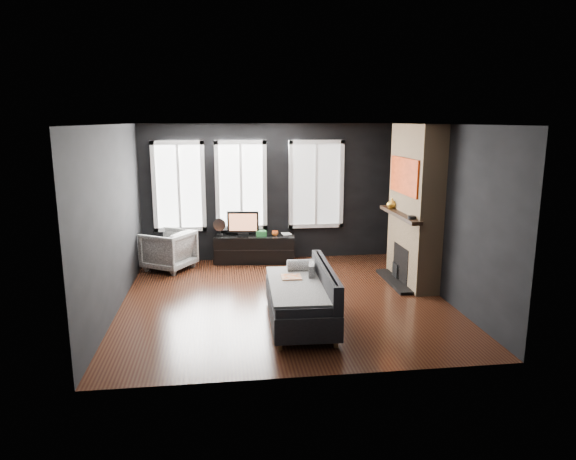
{
  "coord_description": "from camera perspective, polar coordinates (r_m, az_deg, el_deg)",
  "views": [
    {
      "loc": [
        -0.93,
        -7.6,
        2.76
      ],
      "look_at": [
        0.1,
        0.3,
        1.05
      ],
      "focal_mm": 32.0,
      "sensor_mm": 36.0,
      "label": 1
    }
  ],
  "objects": [
    {
      "name": "sofa",
      "position": [
        7.12,
        1.36,
        -7.19
      ],
      "size": [
        1.0,
        1.91,
        0.81
      ],
      "primitive_type": null,
      "rotation": [
        0.0,
        0.0,
        -0.03
      ],
      "color": "black",
      "rests_on": "floor"
    },
    {
      "name": "armchair",
      "position": [
        9.89,
        -13.14,
        -1.97
      ],
      "size": [
        1.05,
        1.07,
        0.81
      ],
      "primitive_type": "imported",
      "rotation": [
        0.0,
        0.0,
        -2.13
      ],
      "color": "white",
      "rests_on": "floor"
    },
    {
      "name": "windows",
      "position": [
        10.08,
        -4.76,
        9.91
      ],
      "size": [
        4.0,
        0.16,
        1.76
      ],
      "primitive_type": null,
      "color": "white",
      "rests_on": "wall_back"
    },
    {
      "name": "mantel_clock",
      "position": [
        8.34,
        13.63,
        1.36
      ],
      "size": [
        0.17,
        0.17,
        0.04
      ],
      "primitive_type": "cylinder",
      "rotation": [
        0.0,
        0.0,
        -0.39
      ],
      "color": "black",
      "rests_on": "fireplace"
    },
    {
      "name": "media_console",
      "position": [
        10.17,
        -3.73,
        -2.09
      ],
      "size": [
        1.61,
        0.67,
        0.54
      ],
      "primitive_type": null,
      "rotation": [
        0.0,
        0.0,
        -0.12
      ],
      "color": "black",
      "rests_on": "floor"
    },
    {
      "name": "book",
      "position": [
        10.14,
        -0.66,
        0.13
      ],
      "size": [
        0.17,
        0.04,
        0.24
      ],
      "primitive_type": "imported",
      "rotation": [
        0.0,
        0.0,
        0.11
      ],
      "color": "tan",
      "rests_on": "media_console"
    },
    {
      "name": "ceiling",
      "position": [
        7.65,
        -0.46,
        11.67
      ],
      "size": [
        5.0,
        5.0,
        0.0
      ],
      "primitive_type": "plane",
      "color": "white",
      "rests_on": "ground"
    },
    {
      "name": "stripe_pillow",
      "position": [
        7.43,
        2.62,
        -4.93
      ],
      "size": [
        0.13,
        0.32,
        0.31
      ],
      "primitive_type": "cube",
      "rotation": [
        0.0,
        0.0,
        -0.2
      ],
      "color": "gray",
      "rests_on": "sofa"
    },
    {
      "name": "mantel_vase",
      "position": [
        9.26,
        11.46,
        2.92
      ],
      "size": [
        0.2,
        0.21,
        0.18
      ],
      "primitive_type": "imported",
      "rotation": [
        0.0,
        0.0,
        0.12
      ],
      "color": "gold",
      "rests_on": "fireplace"
    },
    {
      "name": "desk_fan",
      "position": [
        10.14,
        -7.61,
        0.37
      ],
      "size": [
        0.29,
        0.29,
        0.35
      ],
      "primitive_type": null,
      "rotation": [
        0.0,
        0.0,
        -0.19
      ],
      "color": "gray",
      "rests_on": "media_console"
    },
    {
      "name": "fireplace",
      "position": [
        8.92,
        13.91,
        2.67
      ],
      "size": [
        0.7,
        1.62,
        2.7
      ],
      "primitive_type": null,
      "color": "#93724C",
      "rests_on": "floor"
    },
    {
      "name": "monitor",
      "position": [
        10.03,
        -5.02,
        0.89
      ],
      "size": [
        0.64,
        0.21,
        0.56
      ],
      "primitive_type": null,
      "rotation": [
        0.0,
        0.0,
        -0.12
      ],
      "color": "black",
      "rests_on": "media_console"
    },
    {
      "name": "mug",
      "position": [
        10.05,
        -1.45,
        -0.3
      ],
      "size": [
        0.15,
        0.14,
        0.12
      ],
      "primitive_type": "imported",
      "rotation": [
        0.0,
        0.0,
        -0.35
      ],
      "color": "orange",
      "rests_on": "media_console"
    },
    {
      "name": "wall_right",
      "position": [
        8.45,
        16.64,
        2.01
      ],
      "size": [
        0.02,
        5.0,
        2.7
      ],
      "primitive_type": "cube",
      "color": "black",
      "rests_on": "ground"
    },
    {
      "name": "storage_box",
      "position": [
        10.04,
        -2.99,
        -0.38
      ],
      "size": [
        0.2,
        0.13,
        0.11
      ],
      "primitive_type": "cube",
      "rotation": [
        0.0,
        0.0,
        0.03
      ],
      "color": "#2B7B39",
      "rests_on": "media_console"
    },
    {
      "name": "floor",
      "position": [
        8.14,
        -0.43,
        -7.71
      ],
      "size": [
        5.0,
        5.0,
        0.0
      ],
      "primitive_type": "plane",
      "color": "black",
      "rests_on": "ground"
    },
    {
      "name": "wall_back",
      "position": [
        10.24,
        -2.15,
        4.19
      ],
      "size": [
        5.0,
        0.02,
        2.7
      ],
      "primitive_type": "cube",
      "color": "black",
      "rests_on": "ground"
    },
    {
      "name": "wall_left",
      "position": [
        7.89,
        -18.79,
        1.17
      ],
      "size": [
        0.02,
        5.0,
        2.7
      ],
      "primitive_type": "cube",
      "color": "black",
      "rests_on": "ground"
    }
  ]
}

